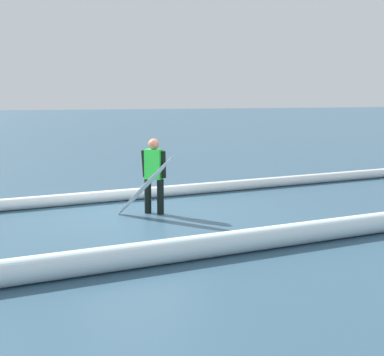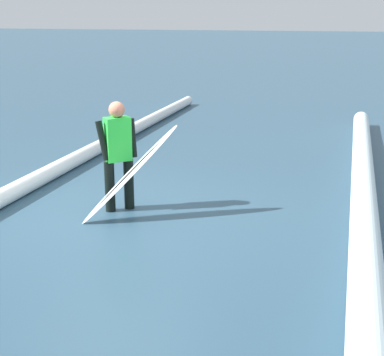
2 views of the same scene
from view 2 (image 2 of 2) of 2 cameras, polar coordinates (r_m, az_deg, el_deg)
name	(u,v)px [view 2 (image 2 of 2)]	position (r m, az deg, el deg)	size (l,w,h in m)	color
ground_plane	(105,214)	(7.94, -8.70, -3.57)	(198.93, 198.93, 0.00)	#2F4F65
surfer	(118,151)	(7.86, -7.43, 2.75)	(0.40, 0.46, 1.53)	black
surfboard	(130,174)	(7.52, -6.27, 0.38)	(0.98, 1.22, 1.27)	white
wave_crest_foreground	(58,168)	(9.93, -13.33, 0.94)	(0.26, 0.26, 16.74)	white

